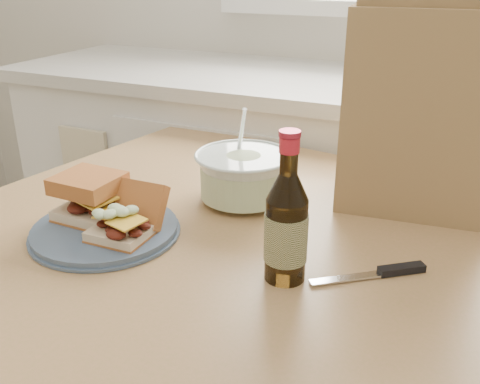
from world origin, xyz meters
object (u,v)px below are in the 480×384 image
at_px(paper_bag, 425,111).
at_px(dining_table, 215,285).
at_px(coleslaw_bowl, 244,178).
at_px(beer_bottle, 286,226).
at_px(plate, 105,230).

bearing_deg(paper_bag, dining_table, -145.35).
xyz_separation_m(coleslaw_bowl, beer_bottle, (0.17, -0.23, 0.04)).
bearing_deg(coleslaw_bowl, paper_bag, 22.73).
relative_size(dining_table, paper_bag, 3.04).
bearing_deg(beer_bottle, plate, 165.17).
bearing_deg(coleslaw_bowl, beer_bottle, -53.47).
bearing_deg(dining_table, coleslaw_bowl, 100.27).
relative_size(plate, coleslaw_bowl, 1.32).
distance_m(plate, paper_bag, 0.62).
distance_m(plate, coleslaw_bowl, 0.29).
bearing_deg(paper_bag, plate, -148.37).
distance_m(dining_table, coleslaw_bowl, 0.22).
relative_size(dining_table, coleslaw_bowl, 5.90).
distance_m(dining_table, paper_bag, 0.51).
height_order(dining_table, plate, plate).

